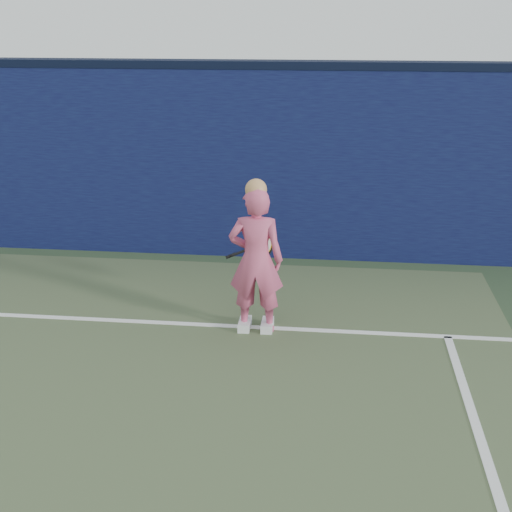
# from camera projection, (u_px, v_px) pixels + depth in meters

# --- Properties ---
(backstop_wall) EXTENTS (24.00, 0.40, 2.50)m
(backstop_wall) POSITION_uv_depth(u_px,v_px,m) (76.00, 160.00, 9.83)
(backstop_wall) COLOR #0C0D36
(backstop_wall) RESTS_ON ground
(wall_cap) EXTENTS (24.00, 0.42, 0.10)m
(wall_cap) POSITION_uv_depth(u_px,v_px,m) (67.00, 63.00, 9.41)
(wall_cap) COLOR black
(wall_cap) RESTS_ON backstop_wall
(player) EXTENTS (0.57, 0.38, 1.63)m
(player) POSITION_uv_depth(u_px,v_px,m) (256.00, 260.00, 7.30)
(player) COLOR #D15177
(player) RESTS_ON ground
(racket) EXTENTS (0.52, 0.27, 0.30)m
(racket) POSITION_uv_depth(u_px,v_px,m) (260.00, 246.00, 7.78)
(racket) COLOR black
(racket) RESTS_ON ground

